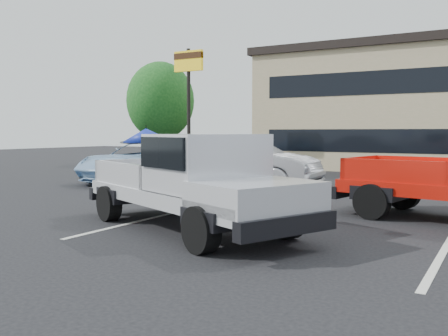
{
  "coord_description": "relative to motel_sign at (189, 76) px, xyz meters",
  "views": [
    {
      "loc": [
        3.86,
        -6.66,
        1.91
      ],
      "look_at": [
        -0.36,
        0.69,
        1.3
      ],
      "focal_mm": 40.0,
      "sensor_mm": 36.0,
      "label": 1
    }
  ],
  "objects": [
    {
      "name": "blue_suv",
      "position": [
        1.57,
        -5.54,
        -3.89
      ],
      "size": [
        2.98,
        5.7,
        1.53
      ],
      "primitive_type": "imported",
      "rotation": [
        0.0,
        0.0,
        -0.08
      ],
      "color": "#9BC1E7",
      "rests_on": "ground"
    },
    {
      "name": "ground",
      "position": [
        10.0,
        -14.0,
        -4.65
      ],
      "size": [
        90.0,
        90.0,
        0.0
      ],
      "primitive_type": "plane",
      "color": "black",
      "rests_on": "ground"
    },
    {
      "name": "silver_pickup",
      "position": [
        8.76,
        -12.71,
        -3.6
      ],
      "size": [
        5.99,
        4.12,
        2.06
      ],
      "rotation": [
        0.0,
        0.0,
        -0.42
      ],
      "color": "black",
      "rests_on": "ground"
    },
    {
      "name": "stripe_right",
      "position": [
        13.0,
        -12.0,
        -4.65
      ],
      "size": [
        0.12,
        5.0,
        0.01
      ],
      "primitive_type": "cube",
      "color": "silver",
      "rests_on": "ground"
    },
    {
      "name": "stripe_left",
      "position": [
        7.0,
        -12.0,
        -4.65
      ],
      "size": [
        0.12,
        5.0,
        0.01
      ],
      "primitive_type": "cube",
      "color": "silver",
      "rests_on": "ground"
    },
    {
      "name": "tree_left",
      "position": [
        -4.0,
        3.0,
        -0.92
      ],
      "size": [
        3.96,
        3.96,
        6.02
      ],
      "color": "#332114",
      "rests_on": "ground"
    },
    {
      "name": "motel_sign",
      "position": [
        0.0,
        0.0,
        0.0
      ],
      "size": [
        1.6,
        0.22,
        6.0
      ],
      "color": "black",
      "rests_on": "ground"
    },
    {
      "name": "silver_sedan",
      "position": [
        5.99,
        -5.55,
        -3.79
      ],
      "size": [
        5.3,
        2.08,
        1.72
      ],
      "primitive_type": "imported",
      "rotation": [
        0.0,
        0.0,
        1.62
      ],
      "color": "#A3A4AA",
      "rests_on": "ground"
    }
  ]
}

